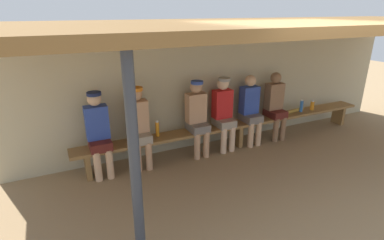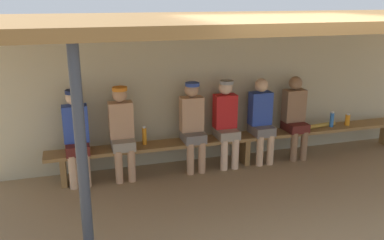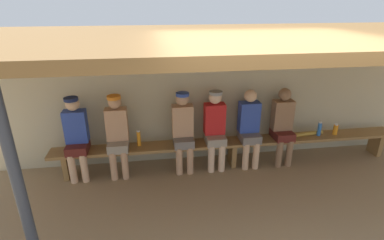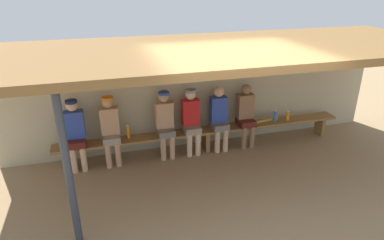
# 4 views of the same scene
# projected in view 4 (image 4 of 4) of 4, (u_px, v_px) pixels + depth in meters

# --- Properties ---
(ground_plane) EXTENTS (24.00, 24.00, 0.00)m
(ground_plane) POSITION_uv_depth(u_px,v_px,m) (234.00, 191.00, 5.75)
(ground_plane) COLOR #937754
(back_wall) EXTENTS (8.00, 0.20, 2.20)m
(back_wall) POSITION_uv_depth(u_px,v_px,m) (200.00, 93.00, 7.09)
(back_wall) COLOR #B7AD8C
(back_wall) RESTS_ON ground
(dugout_roof) EXTENTS (8.00, 2.80, 0.12)m
(dugout_roof) POSITION_uv_depth(u_px,v_px,m) (224.00, 50.00, 5.48)
(dugout_roof) COLOR brown
(dugout_roof) RESTS_ON back_wall
(support_post) EXTENTS (0.10, 0.10, 2.20)m
(support_post) POSITION_uv_depth(u_px,v_px,m) (69.00, 174.00, 4.19)
(support_post) COLOR #2D333D
(support_post) RESTS_ON ground
(bench) EXTENTS (6.00, 0.36, 0.46)m
(bench) POSITION_uv_depth(u_px,v_px,m) (206.00, 133.00, 6.97)
(bench) COLOR olive
(bench) RESTS_ON ground
(player_with_sunglasses) EXTENTS (0.34, 0.42, 1.34)m
(player_with_sunglasses) POSITION_uv_depth(u_px,v_px,m) (219.00, 116.00, 6.91)
(player_with_sunglasses) COLOR slate
(player_with_sunglasses) RESTS_ON ground
(player_in_red) EXTENTS (0.34, 0.42, 1.34)m
(player_in_red) POSITION_uv_depth(u_px,v_px,m) (246.00, 113.00, 7.06)
(player_in_red) COLOR #591E19
(player_in_red) RESTS_ON ground
(player_leftmost) EXTENTS (0.34, 0.42, 1.34)m
(player_leftmost) POSITION_uv_depth(u_px,v_px,m) (165.00, 121.00, 6.61)
(player_leftmost) COLOR slate
(player_leftmost) RESTS_ON ground
(player_middle) EXTENTS (0.34, 0.42, 1.34)m
(player_middle) POSITION_uv_depth(u_px,v_px,m) (110.00, 127.00, 6.35)
(player_middle) COLOR gray
(player_middle) RESTS_ON ground
(player_near_post) EXTENTS (0.34, 0.42, 1.34)m
(player_near_post) POSITION_uv_depth(u_px,v_px,m) (75.00, 131.00, 6.19)
(player_near_post) COLOR #591E19
(player_near_post) RESTS_ON ground
(player_in_white) EXTENTS (0.34, 0.42, 1.34)m
(player_in_white) POSITION_uv_depth(u_px,v_px,m) (191.00, 118.00, 6.75)
(player_in_white) COLOR gray
(player_in_white) RESTS_ON ground
(water_bottle_orange) EXTENTS (0.06, 0.06, 0.27)m
(water_bottle_orange) POSITION_uv_depth(u_px,v_px,m) (128.00, 132.00, 6.53)
(water_bottle_orange) COLOR orange
(water_bottle_orange) RESTS_ON bench
(water_bottle_blue) EXTENTS (0.06, 0.06, 0.26)m
(water_bottle_blue) POSITION_uv_depth(u_px,v_px,m) (275.00, 116.00, 7.28)
(water_bottle_blue) COLOR blue
(water_bottle_blue) RESTS_ON bench
(water_bottle_clear) EXTENTS (0.08, 0.08, 0.21)m
(water_bottle_clear) POSITION_uv_depth(u_px,v_px,m) (288.00, 116.00, 7.37)
(water_bottle_clear) COLOR orange
(water_bottle_clear) RESTS_ON bench
(baseball_bat) EXTENTS (0.76, 0.17, 0.07)m
(baseball_bat) POSITION_uv_depth(u_px,v_px,m) (263.00, 121.00, 7.25)
(baseball_bat) COLOR #B28C33
(baseball_bat) RESTS_ON bench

